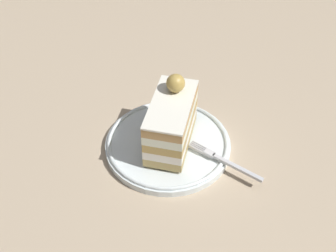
# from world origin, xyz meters

# --- Properties ---
(ground_plane) EXTENTS (2.40, 2.40, 0.00)m
(ground_plane) POSITION_xyz_m (0.00, 0.00, 0.00)
(ground_plane) COLOR tan
(dessert_plate) EXTENTS (0.19, 0.19, 0.02)m
(dessert_plate) POSITION_xyz_m (0.02, 0.03, 0.01)
(dessert_plate) COLOR white
(dessert_plate) RESTS_ON ground_plane
(cake_slice) EXTENTS (0.13, 0.09, 0.10)m
(cake_slice) POSITION_xyz_m (0.02, 0.03, 0.06)
(cake_slice) COLOR tan
(cake_slice) RESTS_ON dessert_plate
(fork) EXTENTS (0.02, 0.12, 0.00)m
(fork) POSITION_xyz_m (0.01, 0.12, 0.02)
(fork) COLOR silver
(fork) RESTS_ON dessert_plate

